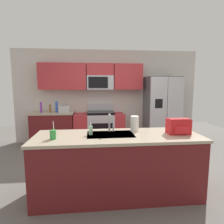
# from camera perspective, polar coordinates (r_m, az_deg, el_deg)

# --- Properties ---
(ground_plane) EXTENTS (9.00, 9.00, 0.00)m
(ground_plane) POSITION_cam_1_polar(r_m,az_deg,el_deg) (3.77, 1.35, -17.29)
(ground_plane) COLOR #66605B
(ground_plane) RESTS_ON ground
(kitchen_wall_unit) EXTENTS (5.20, 0.43, 2.60)m
(kitchen_wall_unit) POSITION_cam_1_polar(r_m,az_deg,el_deg) (5.48, -2.84, 6.49)
(kitchen_wall_unit) COLOR beige
(kitchen_wall_unit) RESTS_ON ground
(back_counter) EXTENTS (1.13, 0.63, 0.90)m
(back_counter) POSITION_cam_1_polar(r_m,az_deg,el_deg) (5.42, -17.16, -4.76)
(back_counter) COLOR maroon
(back_counter) RESTS_ON ground
(range_oven) EXTENTS (1.36, 0.61, 1.10)m
(range_oven) POSITION_cam_1_polar(r_m,az_deg,el_deg) (5.32, -3.79, -4.74)
(range_oven) COLOR #B7BABF
(range_oven) RESTS_ON ground
(refrigerator) EXTENTS (0.90, 0.76, 1.85)m
(refrigerator) POSITION_cam_1_polar(r_m,az_deg,el_deg) (5.51, 14.66, 0.54)
(refrigerator) COLOR #4C4F54
(refrigerator) RESTS_ON ground
(island_counter) EXTENTS (2.39, 0.84, 0.90)m
(island_counter) POSITION_cam_1_polar(r_m,az_deg,el_deg) (2.92, 1.65, -15.36)
(island_counter) COLOR maroon
(island_counter) RESTS_ON ground
(toaster) EXTENTS (0.28, 0.16, 0.18)m
(toaster) POSITION_cam_1_polar(r_m,az_deg,el_deg) (5.23, -14.02, 0.90)
(toaster) COLOR #B7BABF
(toaster) RESTS_ON back_counter
(pepper_mill) EXTENTS (0.05, 0.05, 0.22)m
(pepper_mill) POSITION_cam_1_polar(r_m,az_deg,el_deg) (5.34, -18.03, 1.09)
(pepper_mill) COLOR brown
(pepper_mill) RESTS_ON back_counter
(bottle_purple) EXTENTS (0.06, 0.06, 0.28)m
(bottle_purple) POSITION_cam_1_polar(r_m,az_deg,el_deg) (5.37, -20.45, 1.33)
(bottle_purple) COLOR purple
(bottle_purple) RESTS_ON back_counter
(bottle_blue) EXTENTS (0.06, 0.06, 0.30)m
(bottle_blue) POSITION_cam_1_polar(r_m,az_deg,el_deg) (5.26, -16.23, 1.49)
(bottle_blue) COLOR blue
(bottle_blue) RESTS_ON back_counter
(sink_faucet) EXTENTS (0.09, 0.21, 0.28)m
(sink_faucet) POSITION_cam_1_polar(r_m,az_deg,el_deg) (2.91, -0.63, -2.75)
(sink_faucet) COLOR #B7BABF
(sink_faucet) RESTS_ON island_counter
(drink_cup_green) EXTENTS (0.08, 0.08, 0.24)m
(drink_cup_green) POSITION_cam_1_polar(r_m,az_deg,el_deg) (2.67, -17.22, -6.43)
(drink_cup_green) COLOR green
(drink_cup_green) RESTS_ON island_counter
(soap_dispenser) EXTENTS (0.06, 0.06, 0.17)m
(soap_dispenser) POSITION_cam_1_polar(r_m,az_deg,el_deg) (2.78, -6.39, -5.39)
(soap_dispenser) COLOR #A5D8B2
(soap_dispenser) RESTS_ON island_counter
(paper_towel_roll) EXTENTS (0.12, 0.12, 0.24)m
(paper_towel_roll) POSITION_cam_1_polar(r_m,az_deg,el_deg) (2.98, 6.78, -3.51)
(paper_towel_roll) COLOR white
(paper_towel_roll) RESTS_ON island_counter
(backpack) EXTENTS (0.32, 0.22, 0.23)m
(backpack) POSITION_cam_1_polar(r_m,az_deg,el_deg) (2.98, 19.25, -3.96)
(backpack) COLOR red
(backpack) RESTS_ON island_counter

